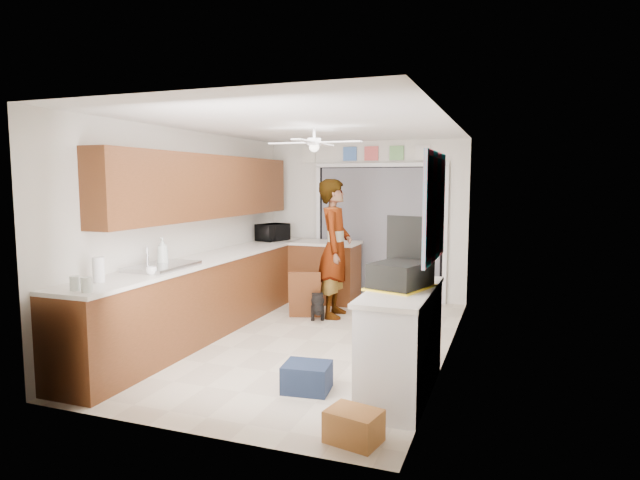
% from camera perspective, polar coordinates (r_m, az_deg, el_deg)
% --- Properties ---
extents(floor, '(5.00, 5.00, 0.00)m').
position_cam_1_polar(floor, '(6.43, -1.24, -10.61)').
color(floor, beige).
rests_on(floor, ground).
extents(ceiling, '(5.00, 5.00, 0.00)m').
position_cam_1_polar(ceiling, '(6.19, -1.30, 12.14)').
color(ceiling, white).
rests_on(ceiling, ground).
extents(wall_back, '(3.20, 0.00, 3.20)m').
position_cam_1_polar(wall_back, '(8.55, 4.82, 2.12)').
color(wall_back, silver).
rests_on(wall_back, ground).
extents(wall_front, '(3.20, 0.00, 3.20)m').
position_cam_1_polar(wall_front, '(3.98, -14.46, -2.88)').
color(wall_front, silver).
rests_on(wall_front, ground).
extents(wall_left, '(0.00, 5.00, 5.00)m').
position_cam_1_polar(wall_left, '(6.93, -13.70, 0.98)').
color(wall_left, silver).
rests_on(wall_left, ground).
extents(wall_right, '(0.00, 5.00, 5.00)m').
position_cam_1_polar(wall_right, '(5.80, 13.62, -0.02)').
color(wall_right, silver).
rests_on(wall_right, ground).
extents(left_base_cabinets, '(0.60, 4.80, 0.90)m').
position_cam_1_polar(left_base_cabinets, '(6.88, -11.44, -5.74)').
color(left_base_cabinets, brown).
rests_on(left_base_cabinets, floor).
extents(left_countertop, '(0.62, 4.80, 0.04)m').
position_cam_1_polar(left_countertop, '(6.80, -11.45, -1.87)').
color(left_countertop, white).
rests_on(left_countertop, left_base_cabinets).
extents(upper_cabinets, '(0.32, 4.00, 0.80)m').
position_cam_1_polar(upper_cabinets, '(6.98, -11.81, 5.59)').
color(upper_cabinets, brown).
rests_on(upper_cabinets, wall_left).
extents(sink_basin, '(0.50, 0.76, 0.06)m').
position_cam_1_polar(sink_basin, '(5.97, -16.47, -2.78)').
color(sink_basin, silver).
rests_on(sink_basin, left_countertop).
extents(faucet, '(0.03, 0.03, 0.22)m').
position_cam_1_polar(faucet, '(6.07, -17.94, -1.78)').
color(faucet, silver).
rests_on(faucet, left_countertop).
extents(peninsula_base, '(1.00, 0.60, 0.90)m').
position_cam_1_polar(peninsula_base, '(8.33, 0.54, -3.52)').
color(peninsula_base, brown).
rests_on(peninsula_base, floor).
extents(peninsula_top, '(1.04, 0.64, 0.04)m').
position_cam_1_polar(peninsula_top, '(8.26, 0.54, -0.31)').
color(peninsula_top, white).
rests_on(peninsula_top, peninsula_base).
extents(back_opening_recess, '(2.00, 0.06, 2.10)m').
position_cam_1_polar(back_opening_recess, '(8.48, 6.39, 0.71)').
color(back_opening_recess, black).
rests_on(back_opening_recess, wall_back).
extents(curtain_panel, '(1.90, 0.03, 2.05)m').
position_cam_1_polar(curtain_panel, '(8.44, 6.32, 0.69)').
color(curtain_panel, gray).
rests_on(curtain_panel, wall_back).
extents(door_trim_left, '(0.06, 0.04, 2.10)m').
position_cam_1_polar(door_trim_left, '(8.75, -0.16, 0.92)').
color(door_trim_left, white).
rests_on(door_trim_left, wall_back).
extents(door_trim_right, '(0.06, 0.04, 2.10)m').
position_cam_1_polar(door_trim_right, '(8.27, 13.22, 0.44)').
color(door_trim_right, white).
rests_on(door_trim_right, wall_back).
extents(door_trim_head, '(2.10, 0.04, 0.06)m').
position_cam_1_polar(door_trim_head, '(8.42, 6.43, 7.96)').
color(door_trim_head, white).
rests_on(door_trim_head, wall_back).
extents(header_frame_1, '(0.22, 0.02, 0.22)m').
position_cam_1_polar(header_frame_1, '(8.58, 3.21, 9.16)').
color(header_frame_1, '#4875C1').
rests_on(header_frame_1, wall_back).
extents(header_frame_2, '(0.22, 0.02, 0.22)m').
position_cam_1_polar(header_frame_2, '(8.49, 5.50, 9.17)').
color(header_frame_2, '#DC5552').
rests_on(header_frame_2, wall_back).
extents(header_frame_3, '(0.22, 0.02, 0.22)m').
position_cam_1_polar(header_frame_3, '(8.40, 8.17, 9.17)').
color(header_frame_3, '#71B366').
rests_on(header_frame_3, wall_back).
extents(header_frame_4, '(0.22, 0.02, 0.22)m').
position_cam_1_polar(header_frame_4, '(8.32, 10.90, 9.15)').
color(header_frame_4, silver).
rests_on(header_frame_4, wall_back).
extents(route66_sign, '(0.22, 0.02, 0.26)m').
position_cam_1_polar(route66_sign, '(8.81, -1.21, 9.09)').
color(route66_sign, silver).
rests_on(route66_sign, wall_back).
extents(right_counter_base, '(0.50, 1.40, 0.90)m').
position_cam_1_polar(right_counter_base, '(4.83, 8.73, -10.87)').
color(right_counter_base, white).
rests_on(right_counter_base, floor).
extents(right_counter_top, '(0.54, 1.44, 0.04)m').
position_cam_1_polar(right_counter_top, '(4.72, 8.71, -5.40)').
color(right_counter_top, white).
rests_on(right_counter_top, right_counter_base).
extents(abstract_painting, '(0.03, 1.15, 0.95)m').
position_cam_1_polar(abstract_painting, '(4.78, 12.15, 3.51)').
color(abstract_painting, '#EB5679').
rests_on(abstract_painting, wall_right).
extents(ceiling_fan, '(1.14, 1.14, 0.24)m').
position_cam_1_polar(ceiling_fan, '(6.36, -0.63, 10.35)').
color(ceiling_fan, white).
rests_on(ceiling_fan, ceiling).
extents(microwave, '(0.46, 0.56, 0.27)m').
position_cam_1_polar(microwave, '(8.40, -5.07, 0.83)').
color(microwave, black).
rests_on(microwave, left_countertop).
extents(soap_bottle, '(0.14, 0.14, 0.32)m').
position_cam_1_polar(soap_bottle, '(6.10, -16.45, -1.20)').
color(soap_bottle, silver).
rests_on(soap_bottle, left_countertop).
extents(cup, '(0.13, 0.13, 0.08)m').
position_cam_1_polar(cup, '(5.59, -17.54, -3.15)').
color(cup, white).
rests_on(cup, left_countertop).
extents(jar_a, '(0.12, 0.12, 0.13)m').
position_cam_1_polar(jar_a, '(4.92, -23.64, -4.38)').
color(jar_a, silver).
rests_on(jar_a, left_countertop).
extents(jar_b, '(0.10, 0.10, 0.12)m').
position_cam_1_polar(jar_b, '(5.04, -24.69, -4.22)').
color(jar_b, silver).
rests_on(jar_b, left_countertop).
extents(paper_towel_roll, '(0.12, 0.12, 0.23)m').
position_cam_1_polar(paper_towel_roll, '(5.35, -22.56, -2.95)').
color(paper_towel_roll, white).
rests_on(paper_towel_roll, left_countertop).
extents(suitcase, '(0.54, 0.62, 0.23)m').
position_cam_1_polar(suitcase, '(4.74, 8.60, -3.71)').
color(suitcase, black).
rests_on(suitcase, right_counter_top).
extents(suitcase_rim, '(0.59, 0.68, 0.02)m').
position_cam_1_polar(suitcase_rim, '(4.76, 8.57, -5.02)').
color(suitcase_rim, yellow).
rests_on(suitcase_rim, suitcase).
extents(suitcase_lid, '(0.41, 0.15, 0.50)m').
position_cam_1_polar(suitcase_lid, '(4.98, 9.31, -0.32)').
color(suitcase_lid, black).
rests_on(suitcase_lid, suitcase).
extents(cardboard_box, '(0.43, 0.35, 0.23)m').
position_cam_1_polar(cardboard_box, '(4.08, 3.62, -19.20)').
color(cardboard_box, '#CA813F').
rests_on(cardboard_box, floor).
extents(navy_crate, '(0.44, 0.38, 0.25)m').
position_cam_1_polar(navy_crate, '(4.94, -1.40, -14.42)').
color(navy_crate, '#152036').
rests_on(navy_crate, floor).
extents(cabinet_door_panel, '(0.47, 0.30, 0.65)m').
position_cam_1_polar(cabinet_door_panel, '(7.31, -1.64, -5.89)').
color(cabinet_door_panel, brown).
rests_on(cabinet_door_panel, floor).
extents(man, '(0.55, 0.75, 1.90)m').
position_cam_1_polar(man, '(7.34, 1.61, -0.90)').
color(man, white).
rests_on(man, floor).
extents(dog, '(0.41, 0.57, 0.41)m').
position_cam_1_polar(dog, '(7.35, -0.30, -6.78)').
color(dog, black).
rests_on(dog, floor).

